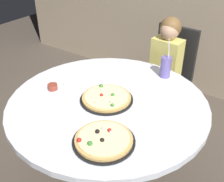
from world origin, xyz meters
The scene contains 9 objects.
ground_plane centered at (0.00, 0.00, 0.00)m, with size 8.00×8.00×0.00m, color #4C4238.
dining_table centered at (0.00, 0.00, 0.66)m, with size 1.33×1.33×0.75m.
chair_wooden centered at (0.00, 1.03, 0.53)m, with size 0.42×0.42×0.95m.
diner_child centered at (0.00, 0.85, 0.48)m, with size 0.27×0.42×1.08m.
pizza_veggie centered at (-0.01, 0.00, 0.77)m, with size 0.36×0.36×0.05m.
pizza_cheese centered at (0.22, -0.34, 0.77)m, with size 0.34×0.34×0.05m.
soda_cup centered at (0.17, 0.52, 0.83)m, with size 0.08×0.08×0.31m.
sauce_bowl centered at (-0.41, -0.10, 0.77)m, with size 0.07×0.07×0.04m, color brown.
plate_small centered at (-0.35, 0.07, 0.76)m, with size 0.18×0.18×0.01m, color white.
Camera 1 is at (0.89, -1.24, 1.77)m, focal length 44.17 mm.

